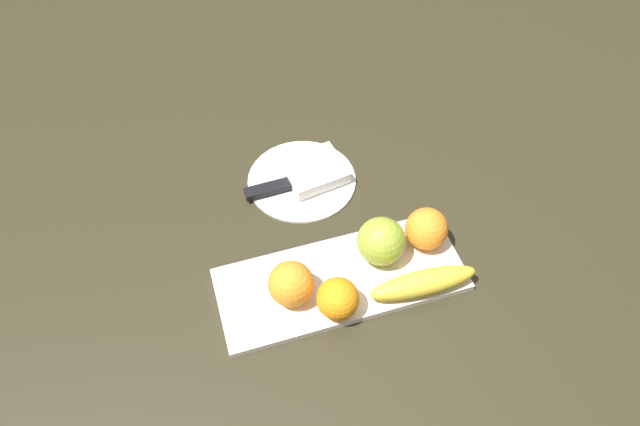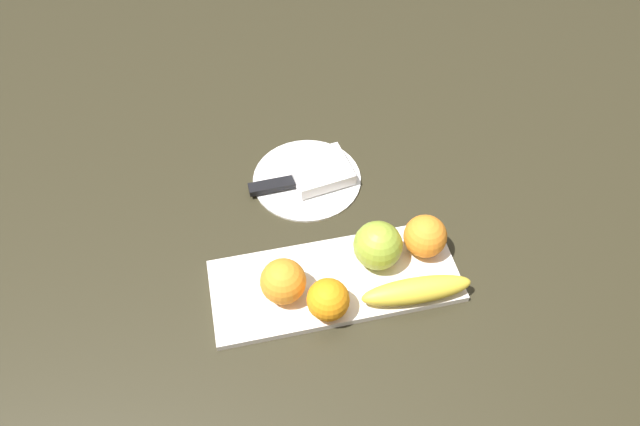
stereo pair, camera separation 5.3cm
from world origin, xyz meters
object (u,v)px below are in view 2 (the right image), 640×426
banana (417,290)px  folded_napkin (320,170)px  apple (378,245)px  orange_center (328,300)px  orange_near_apple (283,281)px  knife (281,184)px  dinner_plate (307,178)px  orange_near_banana (425,236)px  fruit_tray (335,281)px

banana → folded_napkin: bearing=109.4°
apple → orange_center: (-0.10, -0.08, -0.01)m
orange_near_apple → knife: orange_near_apple is taller
orange_near_apple → orange_center: size_ratio=1.09×
banana → orange_center: orange_center is taller
apple → dinner_plate: (-0.08, 0.21, -0.05)m
orange_near_apple → knife: 0.23m
banana → orange_near_apple: bearing=167.8°
dinner_plate → folded_napkin: folded_napkin is taller
orange_near_banana → dinner_plate: bearing=127.6°
fruit_tray → banana: (0.12, -0.06, 0.03)m
fruit_tray → apple: (0.08, 0.02, 0.05)m
apple → orange_near_banana: 0.08m
folded_napkin → knife: 0.08m
orange_near_banana → folded_napkin: bearing=122.9°
apple → banana: (0.04, -0.08, -0.02)m
banana → orange_near_banana: orange_near_banana is taller
banana → knife: bearing=123.0°
orange_near_banana → folded_napkin: orange_near_banana is taller
fruit_tray → orange_near_banana: (0.16, 0.03, 0.04)m
fruit_tray → orange_center: orange_center is taller
fruit_tray → folded_napkin: folded_napkin is taller
banana → knife: size_ratio=0.98×
banana → folded_napkin: size_ratio=1.66×
fruit_tray → dinner_plate: 0.23m
orange_near_apple → fruit_tray: bearing=5.9°
orange_center → knife: (-0.03, 0.27, -0.03)m
orange_center → orange_near_apple: bearing=143.9°
orange_center → folded_napkin: 0.29m
orange_near_banana → folded_napkin: 0.25m
banana → orange_near_banana: (0.04, 0.09, 0.02)m
orange_near_apple → banana: bearing=-14.2°
orange_near_banana → folded_napkin: size_ratio=0.67×
apple → dinner_plate: bearing=109.9°
orange_near_apple → folded_napkin: 0.27m
apple → knife: bearing=122.8°
orange_near_banana → dinner_plate: size_ratio=0.35×
banana → knife: banana is taller
fruit_tray → orange_near_apple: size_ratio=5.57×
orange_center → folded_napkin: bearing=80.1°
dinner_plate → knife: 0.05m
orange_near_apple → orange_near_banana: 0.25m
orange_center → dinner_plate: orange_center is taller
banana → apple: bearing=118.3°
orange_near_apple → orange_near_banana: same height
fruit_tray → knife: bearing=103.0°
orange_near_banana → orange_center: (-0.18, -0.08, -0.00)m
fruit_tray → folded_napkin: 0.23m
fruit_tray → orange_near_banana: size_ratio=5.63×
dinner_plate → knife: bearing=-166.0°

